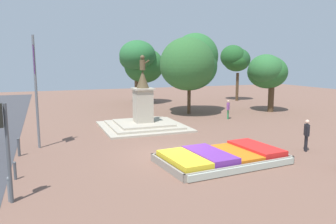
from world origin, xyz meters
The scene contains 14 objects.
ground_plane centered at (0.00, 0.00, 0.00)m, with size 83.02×83.02×0.00m, color brown.
flower_planter centered at (1.80, -2.11, 0.26)m, with size 6.26×3.98×0.60m.
statue_monument centered at (0.66, 7.28, 0.83)m, with size 5.96×5.96×5.26m.
traffic_light_near_crossing centered at (-7.40, -3.51, 2.44)m, with size 0.41×0.30×3.47m.
banner_pole centered at (-6.44, 3.91, 3.48)m, with size 0.14×1.28×6.23m.
pedestrian_near_planter centered at (7.05, -2.00, 1.01)m, with size 0.38×0.50×1.74m.
pedestrian_crossing_plaza centered at (8.38, 8.19, 0.92)m, with size 0.41×0.47×1.61m.
kerb_bollard_south centered at (-7.35, -3.38, 0.48)m, with size 0.16×0.16×0.91m.
kerb_bollard_mid_a centered at (-7.34, -1.09, 0.41)m, with size 0.13×0.13×0.77m.
kerb_bollard_mid_b centered at (-7.40, 2.53, 0.51)m, with size 0.15×0.15×0.98m.
park_tree_far_left centered at (6.68, 12.25, 4.66)m, with size 6.23×6.69×7.43m.
park_tree_behind_statue centered at (4.38, 20.74, 4.88)m, with size 5.33×5.52×7.11m.
park_tree_far_right centered at (16.19, 19.52, 5.06)m, with size 3.68×3.24×6.78m.
park_tree_street_side centered at (13.99, 10.61, 3.86)m, with size 3.88×4.06×5.47m.
Camera 1 is at (-6.08, -15.41, 4.84)m, focal length 35.00 mm.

